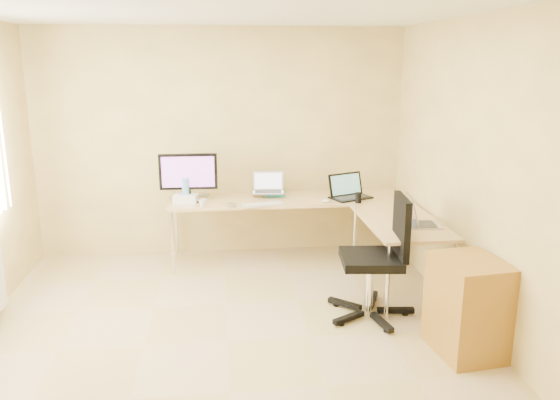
{
  "coord_description": "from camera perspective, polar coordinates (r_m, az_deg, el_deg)",
  "views": [
    {
      "loc": [
        -0.03,
        -4.11,
        2.23
      ],
      "look_at": [
        0.55,
        1.1,
        0.9
      ],
      "focal_mm": 35.51,
      "sensor_mm": 36.0,
      "label": 1
    }
  ],
  "objects": [
    {
      "name": "desk_return",
      "position": [
        5.58,
        12.18,
        -5.64
      ],
      "size": [
        0.7,
        1.3,
        0.73
      ],
      "primitive_type": "cube",
      "color": "tan",
      "rests_on": "ground"
    },
    {
      "name": "ceiling",
      "position": [
        4.13,
        -6.26,
        19.3
      ],
      "size": [
        4.5,
        4.5,
        0.0
      ],
      "primitive_type": "plane",
      "rotation": [
        3.14,
        0.0,
        0.0
      ],
      "color": "white",
      "rests_on": "ground"
    },
    {
      "name": "mouse",
      "position": [
        6.02,
        4.75,
        -0.09
      ],
      "size": [
        0.11,
        0.09,
        0.03
      ],
      "primitive_type": "ellipsoid",
      "rotation": [
        0.0,
        0.0,
        0.33
      ],
      "color": "white",
      "rests_on": "desk_main"
    },
    {
      "name": "laptop_center",
      "position": [
        6.21,
        -1.23,
        1.78
      ],
      "size": [
        0.37,
        0.3,
        0.23
      ],
      "primitive_type": "cube",
      "rotation": [
        0.0,
        0.0,
        -0.09
      ],
      "color": "#B0ADCA",
      "rests_on": "desk_main"
    },
    {
      "name": "white_box",
      "position": [
        6.07,
        -9.67,
        0.16
      ],
      "size": [
        0.28,
        0.23,
        0.09
      ],
      "primitive_type": "cube",
      "rotation": [
        0.0,
        0.0,
        -0.2
      ],
      "color": "silver",
      "rests_on": "desk_main"
    },
    {
      "name": "keyboard",
      "position": [
        5.87,
        -1.83,
        -0.47
      ],
      "size": [
        0.46,
        0.21,
        0.02
      ],
      "primitive_type": "cube",
      "rotation": [
        0.0,
        0.0,
        0.21
      ],
      "color": "silver",
      "rests_on": "desk_main"
    },
    {
      "name": "desk_main",
      "position": [
        6.29,
        0.83,
        -3.02
      ],
      "size": [
        2.65,
        0.7,
        0.73
      ],
      "primitive_type": "cube",
      "color": "tan",
      "rests_on": "ground"
    },
    {
      "name": "cabinet",
      "position": [
        4.6,
        18.75,
        -10.57
      ],
      "size": [
        0.53,
        0.63,
        0.8
      ],
      "primitive_type": "cube",
      "rotation": [
        0.0,
        0.0,
        0.11
      ],
      "color": "olive",
      "rests_on": "ground"
    },
    {
      "name": "wall_right",
      "position": [
        4.72,
        20.61,
        1.96
      ],
      "size": [
        0.0,
        4.5,
        4.5
      ],
      "primitive_type": "plane",
      "rotation": [
        1.57,
        0.0,
        -1.57
      ],
      "color": "#E6CA74",
      "rests_on": "ground"
    },
    {
      "name": "wall_back",
      "position": [
        6.43,
        -6.05,
        5.83
      ],
      "size": [
        4.5,
        0.0,
        4.5
      ],
      "primitive_type": "plane",
      "rotation": [
        1.57,
        0.0,
        0.0
      ],
      "color": "#E6CA74",
      "rests_on": "ground"
    },
    {
      "name": "floor",
      "position": [
        4.68,
        -5.38,
        -14.3
      ],
      "size": [
        4.5,
        4.5,
        0.0
      ],
      "primitive_type": "plane",
      "color": "tan",
      "rests_on": "ground"
    },
    {
      "name": "cd_stack",
      "position": [
        5.86,
        -5.06,
        -0.51
      ],
      "size": [
        0.16,
        0.16,
        0.03
      ],
      "primitive_type": "cylinder",
      "rotation": [
        0.0,
        0.0,
        -0.39
      ],
      "color": "#BABABA",
      "rests_on": "desk_main"
    },
    {
      "name": "wall_front",
      "position": [
        2.08,
        -4.97,
        -12.3
      ],
      "size": [
        4.5,
        0.0,
        4.5
      ],
      "primitive_type": "plane",
      "rotation": [
        -1.57,
        0.0,
        0.0
      ],
      "color": "#E6CA74",
      "rests_on": "ground"
    },
    {
      "name": "black_cup",
      "position": [
        6.03,
        8.08,
        0.23
      ],
      "size": [
        0.08,
        0.08,
        0.11
      ],
      "primitive_type": "cylinder",
      "rotation": [
        0.0,
        0.0,
        0.29
      ],
      "color": "black",
      "rests_on": "desk_main"
    },
    {
      "name": "water_bottle",
      "position": [
        6.06,
        -9.7,
        1.01
      ],
      "size": [
        0.1,
        0.1,
        0.27
      ],
      "primitive_type": "cylinder",
      "rotation": [
        0.0,
        0.0,
        0.29
      ],
      "color": "#5FA1D5",
      "rests_on": "desk_main"
    },
    {
      "name": "laptop_return",
      "position": [
        5.3,
        14.66,
        -1.37
      ],
      "size": [
        0.38,
        0.32,
        0.23
      ],
      "primitive_type": "cube",
      "rotation": [
        0.0,
        0.0,
        1.44
      ],
      "color": "#A4A1BA",
      "rests_on": "desk_return"
    },
    {
      "name": "mug",
      "position": [
        5.85,
        -7.96,
        -0.33
      ],
      "size": [
        0.1,
        0.1,
        0.09
      ],
      "primitive_type": "imported",
      "rotation": [
        0.0,
        0.0,
        -0.07
      ],
      "color": "silver",
      "rests_on": "desk_main"
    },
    {
      "name": "book_stack",
      "position": [
        6.37,
        -0.49,
        0.83
      ],
      "size": [
        0.25,
        0.32,
        0.05
      ],
      "primitive_type": "cube",
      "rotation": [
        0.0,
        0.0,
        -0.1
      ],
      "color": "#158980",
      "rests_on": "desk_main"
    },
    {
      "name": "monitor",
      "position": [
        6.06,
        -9.41,
        2.28
      ],
      "size": [
        0.63,
        0.21,
        0.53
      ],
      "primitive_type": "cube",
      "rotation": [
        0.0,
        0.0,
        -0.02
      ],
      "color": "black",
      "rests_on": "desk_main"
    },
    {
      "name": "papers",
      "position": [
        6.12,
        -9.63,
        -0.14
      ],
      "size": [
        0.24,
        0.31,
        0.01
      ],
      "primitive_type": "cube",
      "rotation": [
        0.0,
        0.0,
        0.19
      ],
      "color": "silver",
      "rests_on": "desk_main"
    },
    {
      "name": "laptop_black",
      "position": [
        6.2,
        7.32,
        1.4
      ],
      "size": [
        0.53,
        0.47,
        0.27
      ],
      "primitive_type": "cube",
      "rotation": [
        0.0,
        0.0,
        0.41
      ],
      "color": "black",
      "rests_on": "desk_main"
    },
    {
      "name": "office_chair",
      "position": [
        4.96,
        9.31,
        -6.39
      ],
      "size": [
        0.73,
        0.73,
        1.11
      ],
      "primitive_type": "cube",
      "rotation": [
        0.0,
        0.0,
        -0.1
      ],
      "color": "black",
      "rests_on": "ground"
    },
    {
      "name": "desk_fan",
      "position": [
        6.32,
        -7.84,
        1.53
      ],
      "size": [
        0.26,
        0.26,
        0.25
      ],
      "primitive_type": "cylinder",
      "rotation": [
        0.0,
        0.0,
        -0.42
      ],
      "color": "silver",
      "rests_on": "desk_main"
    }
  ]
}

